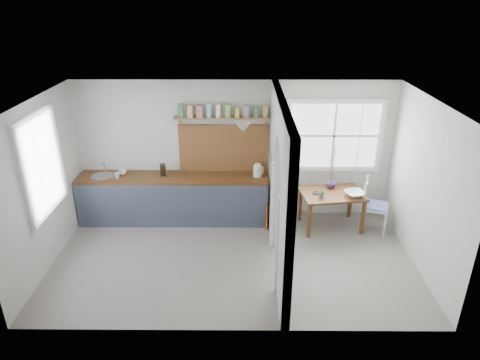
{
  "coord_description": "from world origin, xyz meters",
  "views": [
    {
      "loc": [
        0.15,
        -5.85,
        4.04
      ],
      "look_at": [
        0.1,
        0.52,
        1.18
      ],
      "focal_mm": 32.0,
      "sensor_mm": 36.0,
      "label": 1
    }
  ],
  "objects_px": {
    "chair_left": "(281,202)",
    "vase": "(331,183)",
    "chair_right": "(375,205)",
    "kettle": "(258,170)",
    "dining_table": "(331,210)"
  },
  "relations": [
    {
      "from": "kettle",
      "to": "chair_right",
      "type": "bearing_deg",
      "value": -13.05
    },
    {
      "from": "chair_left",
      "to": "vase",
      "type": "xyz_separation_m",
      "value": [
        0.91,
        0.16,
        0.32
      ]
    },
    {
      "from": "vase",
      "to": "kettle",
      "type": "bearing_deg",
      "value": 178.85
    },
    {
      "from": "chair_right",
      "to": "kettle",
      "type": "distance_m",
      "value": 2.21
    },
    {
      "from": "dining_table",
      "to": "chair_right",
      "type": "height_order",
      "value": "chair_right"
    },
    {
      "from": "dining_table",
      "to": "chair_right",
      "type": "distance_m",
      "value": 0.79
    },
    {
      "from": "dining_table",
      "to": "kettle",
      "type": "xyz_separation_m",
      "value": [
        -1.34,
        0.25,
        0.68
      ]
    },
    {
      "from": "dining_table",
      "to": "vase",
      "type": "distance_m",
      "value": 0.5
    },
    {
      "from": "chair_right",
      "to": "kettle",
      "type": "height_order",
      "value": "kettle"
    },
    {
      "from": "chair_left",
      "to": "kettle",
      "type": "xyz_separation_m",
      "value": [
        -0.44,
        0.19,
        0.56
      ]
    },
    {
      "from": "chair_right",
      "to": "kettle",
      "type": "bearing_deg",
      "value": 100.21
    },
    {
      "from": "chair_right",
      "to": "vase",
      "type": "bearing_deg",
      "value": 87.18
    },
    {
      "from": "dining_table",
      "to": "vase",
      "type": "relative_size",
      "value": 5.66
    },
    {
      "from": "chair_right",
      "to": "chair_left",
      "type": "bearing_deg",
      "value": 104.21
    },
    {
      "from": "chair_right",
      "to": "dining_table",
      "type": "bearing_deg",
      "value": 103.13
    }
  ]
}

